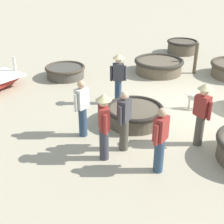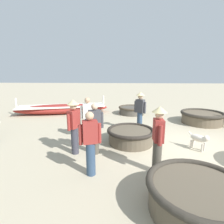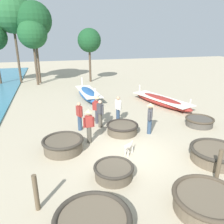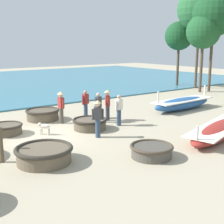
% 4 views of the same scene
% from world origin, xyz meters
% --- Properties ---
extents(ground_plane, '(80.00, 80.00, 0.00)m').
position_xyz_m(ground_plane, '(0.00, 0.00, 0.00)').
color(ground_plane, tan).
extents(coracle_far_left, '(2.03, 2.03, 0.56)m').
position_xyz_m(coracle_far_left, '(-2.31, -3.54, 0.31)').
color(coracle_far_left, brown).
rests_on(coracle_far_left, ground).
extents(coracle_nearest, '(1.46, 1.46, 0.48)m').
position_xyz_m(coracle_nearest, '(-1.11, -1.42, 0.26)').
color(coracle_nearest, brown).
rests_on(coracle_nearest, ground).
extents(coracle_front_left, '(2.02, 2.02, 0.58)m').
position_xyz_m(coracle_front_left, '(3.16, -1.51, 0.32)').
color(coracle_front_left, brown).
rests_on(coracle_front_left, ground).
extents(coracle_weathered, '(1.82, 1.82, 0.59)m').
position_xyz_m(coracle_weathered, '(-2.69, 1.06, 0.32)').
color(coracle_weathered, brown).
rests_on(coracle_weathered, ground).
extents(coracle_beside_post, '(1.59, 1.59, 0.46)m').
position_xyz_m(coracle_beside_post, '(4.98, 1.85, 0.25)').
color(coracle_beside_post, '#4C473F').
rests_on(coracle_beside_post, ground).
extents(coracle_upturned, '(1.67, 1.67, 0.52)m').
position_xyz_m(coracle_upturned, '(0.43, 2.10, 0.28)').
color(coracle_upturned, brown).
rests_on(coracle_upturned, ground).
extents(coracle_front_right, '(2.03, 2.03, 0.58)m').
position_xyz_m(coracle_front_right, '(1.02, -3.70, 0.31)').
color(coracle_front_right, brown).
rests_on(coracle_front_right, ground).
extents(long_boat_white_hull, '(1.47, 4.99, 1.36)m').
position_xyz_m(long_boat_white_hull, '(-0.04, 9.28, 0.39)').
color(long_boat_white_hull, '#285693').
rests_on(long_boat_white_hull, ground).
extents(long_boat_ochre_hull, '(2.77, 5.71, 1.03)m').
position_xyz_m(long_boat_ochre_hull, '(4.87, 6.10, 0.30)').
color(long_boat_ochre_hull, maroon).
rests_on(long_boat_ochre_hull, ground).
extents(fisherman_by_coracle, '(0.48, 0.36, 1.67)m').
position_xyz_m(fisherman_by_coracle, '(-0.52, 3.83, 0.96)').
color(fisherman_by_coracle, '#383842').
rests_on(fisherman_by_coracle, ground).
extents(fisherman_crouching, '(0.37, 0.46, 1.67)m').
position_xyz_m(fisherman_crouching, '(1.77, 1.67, 0.96)').
color(fisherman_crouching, '#2D425B').
rests_on(fisherman_crouching, ground).
extents(fisherman_standing_left, '(0.53, 0.36, 1.67)m').
position_xyz_m(fisherman_standing_left, '(-1.43, 1.54, 0.96)').
color(fisherman_standing_left, '#4C473D').
rests_on(fisherman_standing_left, ground).
extents(fisherman_hauling, '(0.34, 0.49, 1.57)m').
position_xyz_m(fisherman_hauling, '(-0.48, 3.21, 0.84)').
color(fisherman_hauling, '#4C473D').
rests_on(fisherman_hauling, ground).
extents(fisherman_standing_right, '(0.32, 0.51, 1.57)m').
position_xyz_m(fisherman_standing_right, '(-1.63, 3.14, 0.84)').
color(fisherman_standing_right, '#2D425B').
rests_on(fisherman_standing_right, ground).
extents(fisherman_with_hat, '(0.30, 0.52, 1.57)m').
position_xyz_m(fisherman_with_hat, '(0.70, 3.66, 0.84)').
color(fisherman_with_hat, '#2D425B').
rests_on(fisherman_with_hat, ground).
extents(dog, '(0.56, 0.49, 0.55)m').
position_xyz_m(dog, '(-0.04, -0.06, 0.37)').
color(dog, beige).
rests_on(dog, ground).
extents(mooring_post_mid_beach, '(0.14, 0.14, 1.17)m').
position_xyz_m(mooring_post_mid_beach, '(-3.69, -2.27, 0.59)').
color(mooring_post_mid_beach, brown).
rests_on(mooring_post_mid_beach, ground).
extents(mooring_post_inland, '(0.14, 0.14, 1.26)m').
position_xyz_m(mooring_post_inland, '(2.26, -2.68, 0.63)').
color(mooring_post_inland, brown).
rests_on(mooring_post_inland, ground).
extents(tree_center, '(3.96, 3.96, 9.03)m').
position_xyz_m(tree_center, '(-5.91, 17.80, 7.03)').
color(tree_center, '#4C3D2D').
rests_on(tree_center, ground).
extents(tree_right_mid, '(2.49, 2.49, 5.68)m').
position_xyz_m(tree_right_mid, '(1.53, 16.30, 4.40)').
color(tree_right_mid, '#4C3D2D').
rests_on(tree_right_mid, ground).
extents(tree_left_mid, '(2.84, 2.84, 6.47)m').
position_xyz_m(tree_left_mid, '(-4.11, 16.17, 5.02)').
color(tree_left_mid, '#4C3D2D').
rests_on(tree_left_mid, ground).
extents(tree_leftmost, '(3.59, 3.59, 8.19)m').
position_xyz_m(tree_leftmost, '(-3.90, 17.12, 6.37)').
color(tree_leftmost, '#4C3D2D').
rests_on(tree_leftmost, ground).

